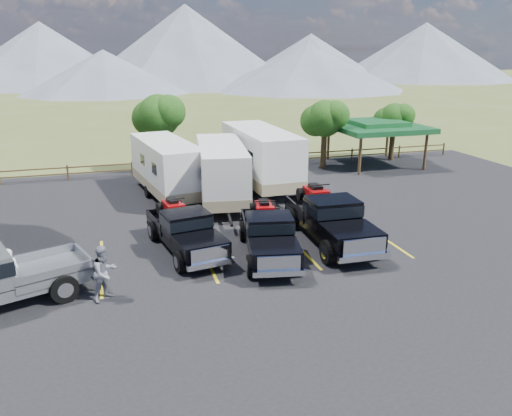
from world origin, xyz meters
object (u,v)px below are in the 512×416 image
object	(u,v)px
rig_left	(185,229)
trailer_left	(167,168)
person_b	(105,273)
rig_center	(268,233)
pavilion	(376,127)
trailer_right	(260,157)
trailer_center	(221,172)
rig_right	(330,218)
person_a	(11,272)

from	to	relation	value
rig_left	trailer_left	xyz separation A→B (m)	(0.30, 8.22, 0.72)
trailer_left	person_b	size ratio (longest dim) A/B	4.80
rig_center	person_b	world-z (taller)	rig_center
rig_left	rig_center	bearing A→B (deg)	-34.39
pavilion	trailer_right	size ratio (longest dim) A/B	0.62
pavilion	trailer_center	world-z (taller)	pavilion
rig_right	person_b	distance (m)	9.75
pavilion	person_a	world-z (taller)	pavilion
rig_right	rig_left	bearing A→B (deg)	175.14
rig_center	rig_right	world-z (taller)	rig_right
pavilion	rig_right	xyz separation A→B (m)	(-9.46, -13.00, -1.68)
pavilion	rig_right	distance (m)	16.17
rig_center	person_a	world-z (taller)	rig_center
trailer_left	trailer_center	distance (m)	3.28
trailer_center	person_b	distance (m)	11.68
trailer_center	person_b	bearing A→B (deg)	-114.06
trailer_right	person_b	xyz separation A→B (m)	(-9.11, -12.19, -0.88)
trailer_center	person_a	xyz separation A→B (m)	(-9.25, -8.60, -0.83)
rig_right	trailer_left	xyz separation A→B (m)	(-5.87, 8.94, 0.58)
rig_right	trailer_center	xyz separation A→B (m)	(-3.16, 7.10, 0.59)
trailer_left	trailer_center	bearing A→B (deg)	-43.40
pavilion	trailer_left	distance (m)	15.90
rig_left	rig_right	world-z (taller)	rig_right
rig_left	rig_center	size ratio (longest dim) A/B	0.99
rig_left	trailer_right	bearing A→B (deg)	45.87
rig_right	person_b	xyz separation A→B (m)	(-9.35, -2.77, -0.12)
rig_center	person_b	size ratio (longest dim) A/B	3.21
pavilion	rig_right	world-z (taller)	pavilion
trailer_left	pavilion	bearing A→B (deg)	5.60
trailer_left	person_a	bearing A→B (deg)	-131.31
rig_right	trailer_right	world-z (taller)	trailer_right
trailer_left	person_a	size ratio (longest dim) A/B	5.51
trailer_left	trailer_center	xyz separation A→B (m)	(2.71, -1.84, 0.00)
pavilion	trailer_right	world-z (taller)	trailer_right
trailer_left	person_b	bearing A→B (deg)	-115.80
rig_center	trailer_left	bearing A→B (deg)	117.23
trailer_left	person_b	world-z (taller)	trailer_left
person_a	rig_right	bearing A→B (deg)	-170.01
trailer_center	trailer_right	distance (m)	3.73
pavilion	trailer_left	size ratio (longest dim) A/B	0.68
rig_left	person_b	size ratio (longest dim) A/B	3.17
rig_center	trailer_right	xyz separation A→B (m)	(2.77, 10.14, 0.88)
trailer_right	person_b	distance (m)	15.24
rig_right	person_a	distance (m)	12.50
trailer_left	rig_left	bearing A→B (deg)	-101.31
rig_left	trailer_left	size ratio (longest dim) A/B	0.66
pavilion	trailer_center	size ratio (longest dim) A/B	0.68
trailer_right	rig_right	bearing A→B (deg)	-90.51
rig_right	trailer_center	world-z (taller)	trailer_center
rig_left	person_a	size ratio (longest dim) A/B	3.63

